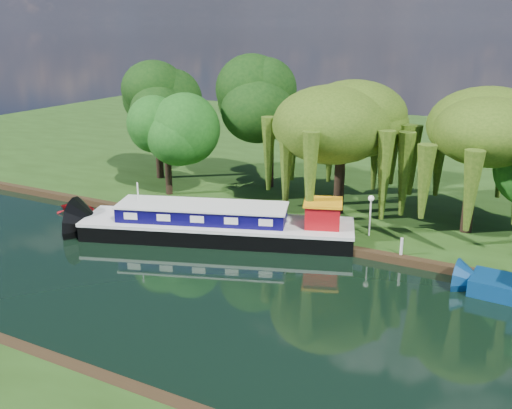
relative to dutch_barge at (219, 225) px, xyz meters
The scene contains 11 objects.
ground 10.50m from the dutch_barge, 40.64° to the right, with size 120.00×120.00×0.00m, color black.
far_bank 28.33m from the dutch_barge, 73.72° to the left, with size 120.00×52.00×0.45m, color #1E3A0F.
dutch_barge is the anchor object (origin of this frame).
red_dinghy 11.41m from the dutch_barge, behind, with size 2.38×3.33×0.69m, color #9F0B11.
willow_left 10.42m from the dutch_barge, 53.30° to the left, with size 7.01×7.01×8.40m.
willow_right 16.27m from the dutch_barge, 28.03° to the left, with size 6.53×6.53×7.96m.
tree_far_left 10.39m from the dutch_barge, 145.53° to the left, with size 4.54×4.54×7.32m.
tree_far_back 15.34m from the dutch_barge, 141.78° to the left, with size 5.13×5.13×8.63m.
tree_far_mid 12.36m from the dutch_barge, 99.92° to the left, with size 5.69×5.69×9.31m.
lamppost 9.34m from the dutch_barge, 23.61° to the left, with size 0.36×0.36×2.56m.
mooring_posts 7.61m from the dutch_barge, 12.05° to the left, with size 19.16×0.16×1.00m.
Camera 1 is at (9.67, -21.56, 12.84)m, focal length 40.00 mm.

